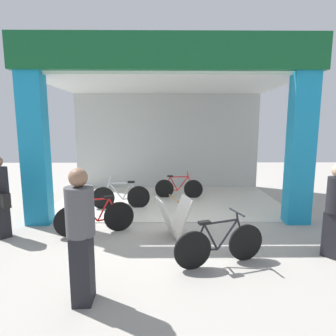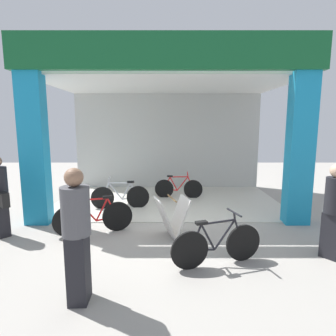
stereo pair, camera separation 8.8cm
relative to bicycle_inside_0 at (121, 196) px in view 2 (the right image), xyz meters
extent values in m
plane|color=#9E9991|center=(1.27, -1.13, -0.34)|extent=(21.00, 21.00, 0.00)
cube|color=beige|center=(1.27, 0.76, -0.33)|extent=(6.50, 3.80, 0.02)
cube|color=#B7B7B2|center=(1.27, 2.66, 1.36)|extent=(6.50, 0.12, 3.40)
cube|color=#198CBF|center=(-1.70, -1.13, 1.36)|extent=(0.55, 0.36, 3.40)
cube|color=#198CBF|center=(4.24, -1.13, 1.36)|extent=(0.55, 0.36, 3.40)
cube|color=#14592D|center=(1.27, -1.28, 3.43)|extent=(6.70, 0.20, 0.75)
cube|color=silver|center=(1.27, 0.76, 3.03)|extent=(6.50, 3.80, 0.06)
cylinder|color=black|center=(0.47, 0.05, -0.04)|extent=(0.62, 0.11, 0.62)
cylinder|color=black|center=(-0.48, -0.05, -0.04)|extent=(0.62, 0.11, 0.62)
cylinder|color=silver|center=(0.24, 0.03, -0.06)|extent=(0.42, 0.08, 0.08)
cylinder|color=silver|center=(0.16, 0.02, 0.14)|extent=(0.27, 0.06, 0.46)
cylinder|color=silver|center=(-0.13, -0.01, 0.15)|extent=(0.38, 0.07, 0.48)
cylinder|color=silver|center=(-0.01, 0.00, 0.37)|extent=(0.59, 0.10, 0.05)
cylinder|color=silver|center=(0.36, 0.04, 0.16)|extent=(0.20, 0.06, 0.41)
cylinder|color=silver|center=(-0.38, -0.04, 0.17)|extent=(0.19, 0.05, 0.43)
cylinder|color=silver|center=(-0.30, -0.03, 0.44)|extent=(0.06, 0.04, 0.13)
cylinder|color=silver|center=(-0.29, -0.03, 0.50)|extent=(0.08, 0.43, 0.03)
cube|color=black|center=(0.28, 0.03, 0.39)|extent=(0.20, 0.11, 0.05)
cylinder|color=black|center=(1.17, 1.12, -0.05)|extent=(0.58, 0.08, 0.58)
cylinder|color=black|center=(2.07, 1.07, -0.05)|extent=(0.58, 0.08, 0.58)
cylinder|color=red|center=(1.38, 1.11, -0.08)|extent=(0.39, 0.06, 0.08)
cylinder|color=red|center=(1.46, 1.10, 0.11)|extent=(0.25, 0.05, 0.44)
cylinder|color=red|center=(1.74, 1.09, 0.12)|extent=(0.36, 0.05, 0.45)
cylinder|color=red|center=(1.63, 1.09, 0.33)|extent=(0.56, 0.07, 0.05)
cylinder|color=red|center=(1.27, 1.12, 0.14)|extent=(0.19, 0.04, 0.39)
cylinder|color=red|center=(1.98, 1.07, 0.14)|extent=(0.18, 0.04, 0.40)
cylinder|color=red|center=(1.90, 1.08, 0.40)|extent=(0.05, 0.03, 0.12)
cylinder|color=red|center=(1.89, 1.08, 0.45)|extent=(0.05, 0.41, 0.03)
cube|color=black|center=(1.35, 1.11, 0.35)|extent=(0.18, 0.10, 0.04)
cylinder|color=black|center=(0.20, -1.61, -0.02)|extent=(0.62, 0.25, 0.64)
cylinder|color=black|center=(-0.73, -1.93, -0.02)|extent=(0.62, 0.25, 0.64)
cylinder|color=red|center=(-0.02, -1.68, -0.05)|extent=(0.42, 0.17, 0.08)
cylinder|color=red|center=(-0.10, -1.71, 0.16)|extent=(0.28, 0.12, 0.48)
cylinder|color=red|center=(-0.39, -1.81, 0.17)|extent=(0.38, 0.16, 0.50)
cylinder|color=red|center=(-0.27, -1.77, 0.40)|extent=(0.59, 0.23, 0.05)
cylinder|color=red|center=(0.10, -1.64, 0.18)|extent=(0.21, 0.10, 0.43)
cylinder|color=red|center=(-0.64, -1.89, 0.19)|extent=(0.19, 0.09, 0.44)
cylinder|color=red|center=(-0.55, -1.87, 0.47)|extent=(0.06, 0.05, 0.13)
cylinder|color=red|center=(-0.54, -1.86, 0.53)|extent=(0.17, 0.43, 0.03)
cube|color=black|center=(0.02, -1.67, 0.42)|extent=(0.21, 0.15, 0.05)
cylinder|color=black|center=(1.63, -3.24, -0.03)|extent=(0.61, 0.23, 0.62)
cylinder|color=black|center=(2.55, -2.95, -0.03)|extent=(0.61, 0.23, 0.62)
cylinder|color=black|center=(1.85, -3.17, -0.06)|extent=(0.41, 0.16, 0.08)
cylinder|color=black|center=(1.93, -3.14, 0.15)|extent=(0.27, 0.11, 0.47)
cylinder|color=black|center=(2.21, -3.05, 0.15)|extent=(0.37, 0.15, 0.49)
cylinder|color=black|center=(2.10, -3.09, 0.38)|extent=(0.58, 0.21, 0.05)
cylinder|color=black|center=(1.73, -3.20, 0.17)|extent=(0.21, 0.09, 0.42)
cylinder|color=black|center=(2.46, -2.97, 0.18)|extent=(0.19, 0.09, 0.43)
cylinder|color=black|center=(2.37, -3.00, 0.45)|extent=(0.06, 0.05, 0.13)
cylinder|color=black|center=(2.36, -3.00, 0.51)|extent=(0.16, 0.42, 0.03)
cube|color=black|center=(1.81, -3.18, 0.40)|extent=(0.21, 0.15, 0.05)
cube|color=silver|center=(1.22, -1.95, 0.06)|extent=(0.48, 0.65, 0.81)
cube|color=silver|center=(1.51, -1.87, 0.06)|extent=(0.48, 0.65, 0.81)
cylinder|color=olive|center=(1.37, -1.91, 0.46)|extent=(0.19, 0.56, 0.03)
cube|color=black|center=(0.15, -4.05, 0.11)|extent=(0.25, 0.33, 0.90)
cylinder|color=#4C4C51|center=(0.15, -4.05, 0.87)|extent=(0.37, 0.37, 0.62)
sphere|color=#8C664C|center=(0.15, -4.05, 1.29)|extent=(0.23, 0.23, 0.23)
cube|color=black|center=(-2.12, -1.90, 0.06)|extent=(0.40, 0.39, 0.81)
cube|color=black|center=(-1.89, -2.11, 0.48)|extent=(0.26, 0.26, 0.29)
cube|color=black|center=(4.09, -2.83, 0.05)|extent=(0.36, 0.37, 0.79)
cylinder|color=black|center=(4.09, -2.83, 0.75)|extent=(0.44, 0.44, 0.61)
camera|label=1|loc=(1.20, -7.38, 1.92)|focal=29.91mm
camera|label=2|loc=(1.29, -7.38, 1.92)|focal=29.91mm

